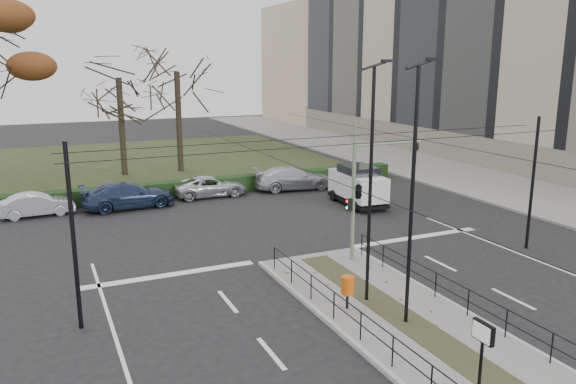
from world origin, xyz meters
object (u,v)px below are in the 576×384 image
at_px(white_van, 358,185).
at_px(parked_car_fifth, 293,178).
at_px(parked_car_fourth, 210,186).
at_px(bare_tree_center, 177,79).
at_px(info_panel, 482,343).
at_px(bare_tree_near, 119,85).
at_px(streetlamp_median_near, 413,195).
at_px(streetlamp_median_far, 371,183).
at_px(traffic_light, 360,189).
at_px(litter_bin, 348,286).
at_px(parked_car_third, 128,195).
at_px(parked_car_second, 37,205).

bearing_deg(white_van, parked_car_fifth, 107.36).
height_order(parked_car_fourth, bare_tree_center, bare_tree_center).
height_order(info_panel, bare_tree_near, bare_tree_near).
relative_size(streetlamp_median_near, streetlamp_median_far, 1.01).
relative_size(parked_car_fourth, bare_tree_near, 0.48).
relative_size(bare_tree_center, parked_car_fifth, 1.90).
distance_m(info_panel, bare_tree_center, 33.99).
xyz_separation_m(traffic_light, info_panel, (-3.14, -10.51, -1.19)).
bearing_deg(parked_car_fourth, streetlamp_median_near, -177.64).
height_order(litter_bin, parked_car_third, parked_car_third).
xyz_separation_m(parked_car_third, bare_tree_near, (1.26, 9.92, 5.93)).
relative_size(streetlamp_median_far, parked_car_fourth, 1.80).
xyz_separation_m(parked_car_third, bare_tree_center, (5.47, 9.73, 6.31)).
distance_m(traffic_light, parked_car_third, 15.46).
height_order(parked_car_second, parked_car_fourth, parked_car_second).
bearing_deg(bare_tree_near, streetlamp_median_near, -81.28).
relative_size(parked_car_second, parked_car_fourth, 0.85).
xyz_separation_m(parked_car_fourth, bare_tree_near, (-3.95, 9.00, 6.05)).
bearing_deg(white_van, parked_car_fourth, 141.77).
relative_size(parked_car_third, bare_tree_near, 0.55).
relative_size(parked_car_second, bare_tree_center, 0.39).
bearing_deg(parked_car_fifth, streetlamp_median_far, 170.13).
xyz_separation_m(litter_bin, white_van, (8.04, 12.60, 0.28)).
relative_size(parked_car_fourth, bare_tree_center, 0.46).
xyz_separation_m(bare_tree_near, parked_car_fifth, (9.58, -9.34, -5.93)).
distance_m(litter_bin, streetlamp_median_far, 3.53).
relative_size(parked_car_second, bare_tree_near, 0.41).
relative_size(litter_bin, streetlamp_median_near, 0.14).
distance_m(bare_tree_near, parked_car_fifth, 14.63).
bearing_deg(streetlamp_median_near, parked_car_second, 118.61).
distance_m(parked_car_second, white_van, 18.16).
distance_m(traffic_light, info_panel, 11.03).
xyz_separation_m(traffic_light, parked_car_fourth, (-2.21, 14.28, -2.56)).
bearing_deg(bare_tree_center, streetlamp_median_far, -89.95).
xyz_separation_m(litter_bin, parked_car_fifth, (6.34, 18.03, -0.19)).
height_order(parked_car_second, parked_car_fifth, parked_car_fifth).
bearing_deg(traffic_light, streetlamp_median_near, -106.44).
bearing_deg(parked_car_third, bare_tree_near, -11.00).
bearing_deg(traffic_light, parked_car_fifth, 76.21).
height_order(traffic_light, litter_bin, traffic_light).
distance_m(traffic_light, streetlamp_median_far, 4.38).
bearing_deg(white_van, bare_tree_near, 127.36).
distance_m(streetlamp_median_far, parked_car_fifth, 18.83).
height_order(parked_car_second, white_van, white_van).
relative_size(streetlamp_median_near, bare_tree_center, 0.83).
bearing_deg(bare_tree_near, bare_tree_center, -2.60).
height_order(streetlamp_median_far, parked_car_second, streetlamp_median_far).
bearing_deg(bare_tree_near, parked_car_third, -97.24).
height_order(parked_car_third, parked_car_fifth, parked_car_fifth).
bearing_deg(traffic_light, bare_tree_center, 94.81).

